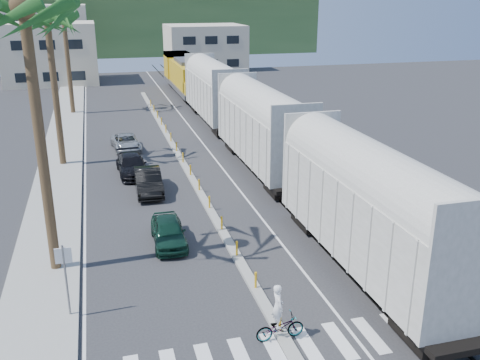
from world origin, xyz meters
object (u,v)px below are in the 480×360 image
object	(u,v)px
cyclist	(279,322)
car_second	(148,181)
car_lead	(168,231)
street_sign	(65,271)

from	to	relation	value
cyclist	car_second	bearing A→B (deg)	8.18
car_lead	car_second	xyz separation A→B (m)	(-0.19, 7.49, 0.07)
car_second	cyclist	bearing A→B (deg)	-78.81
car_second	cyclist	size ratio (longest dim) A/B	2.06
street_sign	car_second	xyz separation A→B (m)	(4.30, 12.80, -1.24)
street_sign	cyclist	bearing A→B (deg)	-24.95
car_lead	cyclist	size ratio (longest dim) A/B	1.81
car_lead	cyclist	distance (m)	9.05
street_sign	car_second	size ratio (longest dim) A/B	0.67
street_sign	car_lead	xyz separation A→B (m)	(4.48, 5.32, -1.31)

